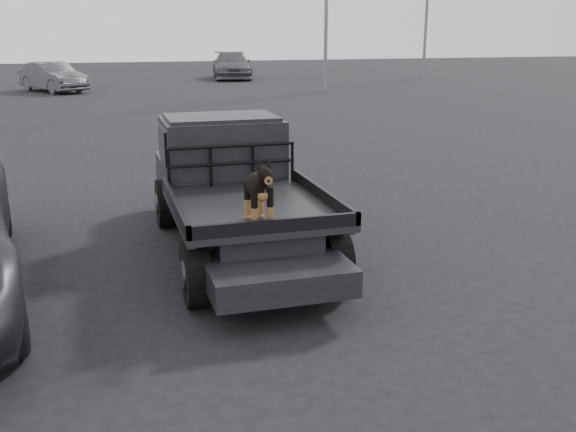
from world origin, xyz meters
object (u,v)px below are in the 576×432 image
object	(u,v)px
flatbed_ute	(236,220)
dog	(258,191)
distant_car_a	(52,77)
distant_car_b	(232,65)

from	to	relation	value
flatbed_ute	dog	xyz separation A→B (m)	(-0.09, -1.71, 0.83)
dog	distant_car_a	distance (m)	28.56
dog	distant_car_b	xyz separation A→B (m)	(6.85, 34.82, -0.45)
flatbed_ute	distant_car_b	bearing A→B (deg)	78.47
dog	distant_car_b	distance (m)	35.49
distant_car_a	distant_car_b	distance (m)	12.41
dog	flatbed_ute	bearing A→B (deg)	86.84
distant_car_b	distant_car_a	bearing A→B (deg)	-140.17
dog	distant_car_a	size ratio (longest dim) A/B	0.17
distant_car_b	dog	bearing A→B (deg)	-92.91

